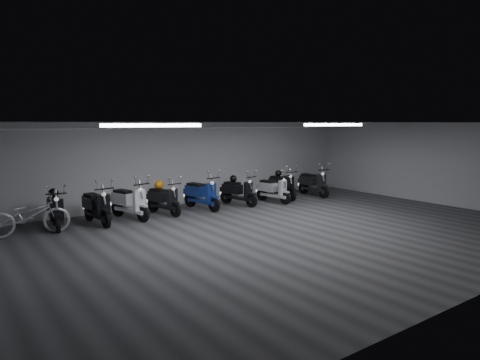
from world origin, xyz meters
TOP-DOWN VIEW (x-y plane):
  - floor at (0.00, 0.00)m, footprint 14.00×10.00m
  - ceiling at (0.00, 0.00)m, footprint 14.00×10.00m
  - back_wall at (0.00, 5.00)m, footprint 14.00×0.01m
  - right_wall at (7.00, 0.00)m, footprint 0.01×10.00m
  - fluor_strip_left at (-3.00, 1.00)m, footprint 2.40×0.18m
  - fluor_strip_right at (3.00, 1.00)m, footprint 2.40×0.18m
  - conduit at (0.00, 4.92)m, footprint 13.60×0.05m
  - scooter_0 at (-4.61, 3.82)m, footprint 0.77×1.74m
  - scooter_1 at (-3.57, 3.62)m, footprint 0.73×1.81m
  - scooter_2 at (-2.58, 3.72)m, footprint 1.05×1.90m
  - scooter_3 at (-1.50, 3.73)m, footprint 0.88×1.74m
  - scooter_4 at (-0.14, 3.74)m, footprint 0.89×1.87m
  - scooter_5 at (1.24, 3.62)m, footprint 0.98×1.77m
  - scooter_6 at (2.56, 3.35)m, footprint 0.80×1.71m
  - scooter_7 at (3.26, 3.70)m, footprint 0.76×1.81m
  - scooter_9 at (4.67, 3.48)m, footprint 0.74×1.83m
  - bicycle at (-5.31, 3.43)m, footprint 1.95×0.83m
  - helmet_0 at (-4.58, 4.05)m, footprint 0.27×0.27m
  - helmet_1 at (3.29, 3.94)m, footprint 0.24×0.24m
  - helmet_2 at (-1.54, 3.95)m, footprint 0.28×0.28m
  - helmet_3 at (1.18, 3.85)m, footprint 0.25×0.25m

SIDE VIEW (x-z plane):
  - floor at x=0.00m, z-range -0.01..0.00m
  - scooter_6 at x=2.56m, z-range 0.00..1.23m
  - bicycle at x=-5.31m, z-range 0.00..1.23m
  - scooter_3 at x=-1.50m, z-range 0.00..1.24m
  - scooter_0 at x=-4.61m, z-range 0.00..1.25m
  - scooter_5 at x=1.24m, z-range 0.00..1.25m
  - scooter_7 at x=3.26m, z-range 0.00..1.31m
  - scooter_1 at x=-3.57m, z-range 0.00..1.32m
  - scooter_9 at x=4.67m, z-range 0.00..1.33m
  - scooter_4 at x=-0.14m, z-range 0.00..1.34m
  - scooter_2 at x=-2.58m, z-range 0.00..1.34m
  - helmet_3 at x=1.18m, z-range 0.78..1.02m
  - helmet_2 at x=-1.54m, z-range 0.76..1.04m
  - helmet_0 at x=-4.58m, z-range 0.78..1.05m
  - helmet_1 at x=3.29m, z-range 0.81..1.05m
  - back_wall at x=0.00m, z-range 0.00..2.80m
  - right_wall at x=7.00m, z-range 0.00..2.80m
  - conduit at x=0.00m, z-range 2.59..2.65m
  - fluor_strip_left at x=-3.00m, z-range 2.70..2.78m
  - fluor_strip_right at x=3.00m, z-range 2.70..2.78m
  - ceiling at x=0.00m, z-range 2.80..2.81m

